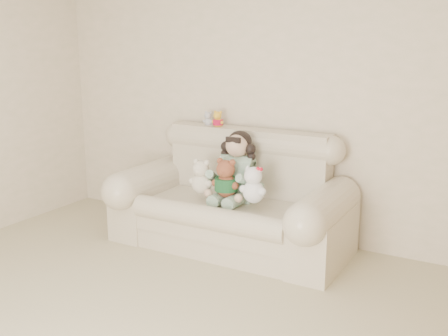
# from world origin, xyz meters

# --- Properties ---
(wall_back) EXTENTS (4.50, 0.00, 4.50)m
(wall_back) POSITION_xyz_m (0.00, 2.50, 1.30)
(wall_back) COLOR beige
(wall_back) RESTS_ON ground
(sofa) EXTENTS (2.10, 0.95, 1.03)m
(sofa) POSITION_xyz_m (-0.05, 2.00, 0.52)
(sofa) COLOR beige
(sofa) RESTS_ON floor
(seated_child) EXTENTS (0.43, 0.50, 0.64)m
(seated_child) POSITION_xyz_m (-0.01, 2.08, 0.74)
(seated_child) COLOR #28683F
(seated_child) RESTS_ON sofa
(brown_teddy) EXTENTS (0.31, 0.28, 0.40)m
(brown_teddy) POSITION_xyz_m (-0.02, 1.88, 0.70)
(brown_teddy) COLOR brown
(brown_teddy) RESTS_ON sofa
(white_cat) EXTENTS (0.25, 0.19, 0.37)m
(white_cat) POSITION_xyz_m (0.26, 1.85, 0.69)
(white_cat) COLOR white
(white_cat) RESTS_ON sofa
(cream_teddy) EXTENTS (0.28, 0.24, 0.36)m
(cream_teddy) POSITION_xyz_m (-0.26, 1.86, 0.68)
(cream_teddy) COLOR silver
(cream_teddy) RESTS_ON sofa
(yellow_mini_bear) EXTENTS (0.12, 0.10, 0.19)m
(yellow_mini_bear) POSITION_xyz_m (-0.37, 2.34, 1.11)
(yellow_mini_bear) COLOR yellow
(yellow_mini_bear) RESTS_ON sofa
(grey_mini_plush) EXTENTS (0.13, 0.12, 0.17)m
(grey_mini_plush) POSITION_xyz_m (-0.48, 2.36, 1.10)
(grey_mini_plush) COLOR silver
(grey_mini_plush) RESTS_ON sofa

